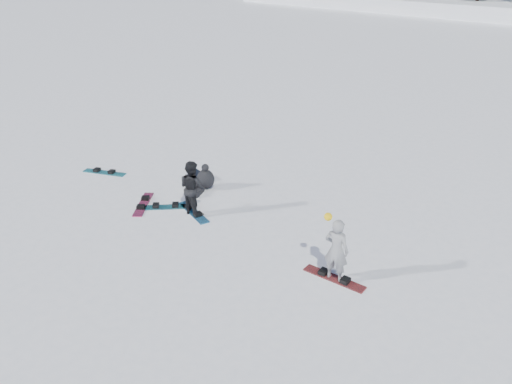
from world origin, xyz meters
The scene contains 10 objects.
ground centered at (0.00, 0.00, 0.00)m, with size 420.00×420.00×0.00m, color white.
snowboarder_woman centered at (2.27, 1.12, 0.79)m, with size 0.62×0.46×1.68m.
snowboarder_man centered at (-2.50, 1.09, 0.79)m, with size 0.77×0.60×1.58m, color black.
seated_rider centered at (-3.41, 2.37, 0.32)m, with size 0.70×1.04×0.82m.
gear_bag centered at (-4.11, 2.62, 0.15)m, with size 0.45×0.30×0.30m, color black.
snowboard_woman centered at (2.27, 1.13, 0.01)m, with size 1.50×0.28×0.03m, color maroon.
snowboard_man centered at (-2.50, 1.09, 0.01)m, with size 1.50×0.28×0.03m, color #185A88.
snowboard_loose_a centered at (-3.33, 0.75, 0.01)m, with size 1.50×0.28×0.03m, color #187284.
snowboard_loose_b centered at (-3.96, 0.42, 0.01)m, with size 1.50×0.28×0.03m, color #92204B.
snowboard_loose_c centered at (-6.82, 0.94, 0.01)m, with size 1.50×0.28×0.03m, color teal.
Camera 1 is at (7.21, -6.99, 6.77)m, focal length 35.00 mm.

